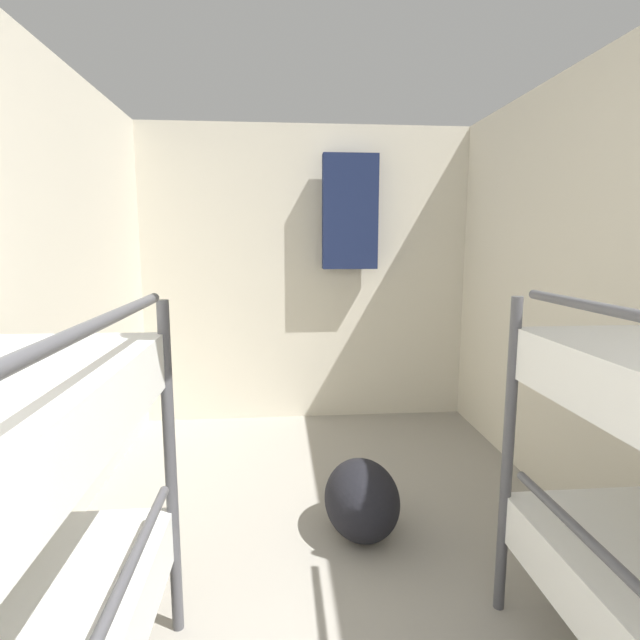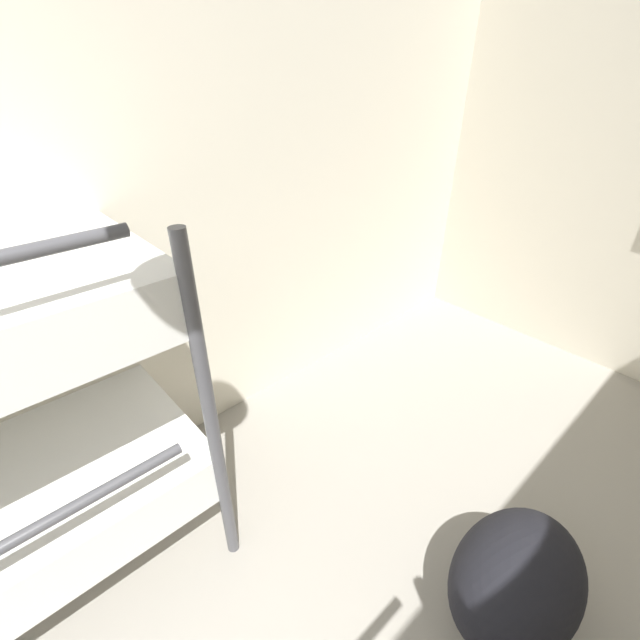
# 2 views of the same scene
# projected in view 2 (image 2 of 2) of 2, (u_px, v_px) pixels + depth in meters

# --- Properties ---
(wall_left) EXTENTS (0.06, 4.80, 2.44)m
(wall_left) POSITION_uv_depth(u_px,v_px,m) (92.00, 199.00, 1.52)
(wall_left) COLOR beige
(wall_left) RESTS_ON ground_plane
(duffel_bag) EXTENTS (0.38, 0.52, 0.38)m
(duffel_bag) POSITION_uv_depth(u_px,v_px,m) (516.00, 580.00, 1.39)
(duffel_bag) COLOR black
(duffel_bag) RESTS_ON ground_plane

